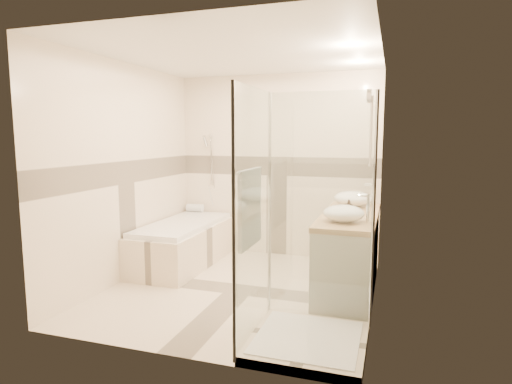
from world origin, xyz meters
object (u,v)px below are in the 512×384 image
(amenity_bottle_a, at_px, (349,206))
(amenity_bottle_b, at_px, (349,206))
(vessel_sink_near, at_px, (353,198))
(shower_enclosure, at_px, (296,281))
(vessel_sink_far, at_px, (344,213))
(vanity, at_px, (349,253))
(bathtub, at_px, (183,241))

(amenity_bottle_a, xyz_separation_m, amenity_bottle_b, (0.00, 0.04, -0.01))
(vessel_sink_near, xyz_separation_m, amenity_bottle_a, (0.00, -0.50, -0.02))
(shower_enclosure, distance_m, vessel_sink_far, 1.00)
(vanity, height_order, amenity_bottle_b, amenity_bottle_b)
(bathtub, bearing_deg, amenity_bottle_b, -6.79)
(vanity, bearing_deg, vessel_sink_far, -92.78)
(vessel_sink_near, distance_m, vessel_sink_far, 0.96)
(vessel_sink_far, bearing_deg, bathtub, 160.32)
(shower_enclosure, relative_size, amenity_bottle_b, 15.18)
(bathtub, bearing_deg, vessel_sink_far, -19.68)
(bathtub, bearing_deg, vanity, -9.25)
(vessel_sink_near, distance_m, amenity_bottle_a, 0.50)
(bathtub, height_order, vessel_sink_near, vessel_sink_near)
(bathtub, xyz_separation_m, amenity_bottle_a, (2.13, -0.30, 0.62))
(amenity_bottle_a, height_order, amenity_bottle_b, amenity_bottle_a)
(amenity_bottle_b, bearing_deg, vessel_sink_near, 90.00)
(bathtub, relative_size, amenity_bottle_a, 11.54)
(shower_enclosure, bearing_deg, vessel_sink_far, 72.38)
(vanity, xyz_separation_m, shower_enclosure, (-0.29, -1.27, 0.08))
(amenity_bottle_b, bearing_deg, vessel_sink_far, -90.00)
(bathtub, distance_m, shower_enclosure, 2.47)
(vanity, relative_size, amenity_bottle_b, 12.05)
(bathtub, xyz_separation_m, shower_enclosure, (1.86, -1.62, 0.20))
(bathtub, xyz_separation_m, vanity, (2.15, -0.35, 0.12))
(shower_enclosure, xyz_separation_m, amenity_bottle_b, (0.27, 1.37, 0.41))
(shower_enclosure, distance_m, amenity_bottle_a, 1.41)
(bathtub, distance_m, vessel_sink_near, 2.23)
(vessel_sink_near, bearing_deg, amenity_bottle_a, -90.00)
(bathtub, height_order, vanity, vanity)
(bathtub, height_order, vessel_sink_far, vessel_sink_far)
(bathtub, bearing_deg, shower_enclosure, -41.10)
(bathtub, distance_m, amenity_bottle_b, 2.23)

